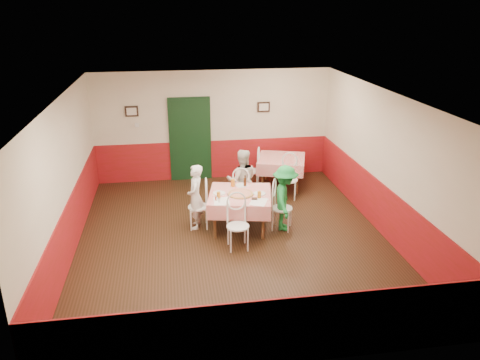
{
  "coord_description": "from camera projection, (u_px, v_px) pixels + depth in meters",
  "views": [
    {
      "loc": [
        -1.13,
        -8.11,
        4.34
      ],
      "look_at": [
        0.22,
        0.44,
        1.05
      ],
      "focal_mm": 35.0,
      "sensor_mm": 36.0,
      "label": 1
    }
  ],
  "objects": [
    {
      "name": "wainscot_back",
      "position": [
        214.0,
        159.0,
        12.24
      ],
      "size": [
        6.0,
        0.03,
        1.0
      ],
      "primitive_type": "cube",
      "color": "maroon",
      "rests_on": "ground"
    },
    {
      "name": "second_table",
      "position": [
        281.0,
        172.0,
        11.67
      ],
      "size": [
        1.4,
        1.4,
        0.77
      ],
      "primitive_type": "cube",
      "rotation": [
        0.0,
        0.0,
        -0.31
      ],
      "color": "red",
      "rests_on": "ground"
    },
    {
      "name": "left_wall",
      "position": [
        64.0,
        180.0,
        8.27
      ],
      "size": [
        0.1,
        7.0,
        2.8
      ],
      "primitive_type": "cube",
      "color": "beige",
      "rests_on": "ground"
    },
    {
      "name": "wainscot_front",
      "position": [
        272.0,
        333.0,
        5.8
      ],
      "size": [
        6.0,
        0.03,
        1.0
      ],
      "primitive_type": "cube",
      "color": "maroon",
      "rests_on": "ground"
    },
    {
      "name": "chair_right",
      "position": [
        282.0,
        208.0,
        9.44
      ],
      "size": [
        0.55,
        0.55,
        0.9
      ],
      "primitive_type": null,
      "rotation": [
        0.0,
        0.0,
        1.17
      ],
      "color": "white",
      "rests_on": "ground"
    },
    {
      "name": "thermostat",
      "position": [
        137.0,
        125.0,
        11.58
      ],
      "size": [
        0.1,
        0.03,
        0.1
      ],
      "primitive_type": "cube",
      "color": "white",
      "rests_on": "back_wall"
    },
    {
      "name": "glass_a",
      "position": [
        219.0,
        195.0,
        9.11
      ],
      "size": [
        0.09,
        0.09,
        0.13
      ],
      "primitive_type": "cylinder",
      "rotation": [
        0.0,
        0.0,
        -0.2
      ],
      "color": "#BF7219",
      "rests_on": "main_table"
    },
    {
      "name": "diner_left",
      "position": [
        196.0,
        197.0,
        9.44
      ],
      "size": [
        0.4,
        0.54,
        1.34
      ],
      "primitive_type": "imported",
      "rotation": [
        0.0,
        0.0,
        -1.74
      ],
      "color": "gray",
      "rests_on": "ground"
    },
    {
      "name": "plate_right",
      "position": [
        260.0,
        193.0,
        9.35
      ],
      "size": [
        0.3,
        0.3,
        0.01
      ],
      "primitive_type": "cylinder",
      "rotation": [
        0.0,
        0.0,
        -0.2
      ],
      "color": "white",
      "rests_on": "main_table"
    },
    {
      "name": "wainscot_left",
      "position": [
        72.0,
        226.0,
        8.59
      ],
      "size": [
        0.03,
        7.0,
        1.0
      ],
      "primitive_type": "cube",
      "color": "maroon",
      "rests_on": "ground"
    },
    {
      "name": "chair_second_b",
      "position": [
        289.0,
        180.0,
        10.95
      ],
      "size": [
        0.53,
        0.53,
        0.9
      ],
      "primitive_type": null,
      "rotation": [
        0.0,
        0.0,
        -0.31
      ],
      "color": "white",
      "rests_on": "ground"
    },
    {
      "name": "door",
      "position": [
        190.0,
        140.0,
        11.92
      ],
      "size": [
        0.96,
        0.06,
        2.1
      ],
      "primitive_type": "cube",
      "color": "black",
      "rests_on": "ground"
    },
    {
      "name": "plate_far",
      "position": [
        241.0,
        186.0,
        9.75
      ],
      "size": [
        0.3,
        0.3,
        0.01
      ],
      "primitive_type": "cylinder",
      "rotation": [
        0.0,
        0.0,
        -0.2
      ],
      "color": "white",
      "rests_on": "main_table"
    },
    {
      "name": "picture_left",
      "position": [
        132.0,
        111.0,
        11.44
      ],
      "size": [
        0.32,
        0.03,
        0.26
      ],
      "primitive_type": "cube",
      "color": "black",
      "rests_on": "back_wall"
    },
    {
      "name": "chair_far",
      "position": [
        242.0,
        192.0,
        10.27
      ],
      "size": [
        0.51,
        0.51,
        0.9
      ],
      "primitive_type": null,
      "rotation": [
        0.0,
        0.0,
        2.88
      ],
      "color": "white",
      "rests_on": "ground"
    },
    {
      "name": "menu_right",
      "position": [
        258.0,
        202.0,
        8.98
      ],
      "size": [
        0.43,
        0.49,
        0.0
      ],
      "primitive_type": "cube",
      "rotation": [
        0.0,
        0.0,
        -0.41
      ],
      "color": "white",
      "rests_on": "main_table"
    },
    {
      "name": "shaker_b",
      "position": [
        219.0,
        200.0,
        8.92
      ],
      "size": [
        0.04,
        0.04,
        0.09
      ],
      "primitive_type": "cylinder",
      "rotation": [
        0.0,
        0.0,
        -0.2
      ],
      "color": "silver",
      "rests_on": "main_table"
    },
    {
      "name": "beer_bottle",
      "position": [
        245.0,
        181.0,
        9.69
      ],
      "size": [
        0.07,
        0.07,
        0.22
      ],
      "primitive_type": "cylinder",
      "rotation": [
        0.0,
        0.0,
        -0.2
      ],
      "color": "#381C0A",
      "rests_on": "main_table"
    },
    {
      "name": "glass_b",
      "position": [
        259.0,
        195.0,
        9.14
      ],
      "size": [
        0.08,
        0.08,
        0.13
      ],
      "primitive_type": "cylinder",
      "rotation": [
        0.0,
        0.0,
        -0.2
      ],
      "color": "#BF7219",
      "rests_on": "main_table"
    },
    {
      "name": "wallet",
      "position": [
        254.0,
        199.0,
        9.09
      ],
      "size": [
        0.13,
        0.11,
        0.02
      ],
      "primitive_type": "cube",
      "rotation": [
        0.0,
        0.0,
        -0.2
      ],
      "color": "black",
      "rests_on": "main_table"
    },
    {
      "name": "front_wall",
      "position": [
        274.0,
        271.0,
        5.47
      ],
      "size": [
        6.0,
        0.1,
        2.8
      ],
      "primitive_type": "cube",
      "color": "beige",
      "rests_on": "ground"
    },
    {
      "name": "pizza",
      "position": [
        240.0,
        194.0,
        9.31
      ],
      "size": [
        0.59,
        0.59,
        0.03
      ],
      "primitive_type": "cylinder",
      "rotation": [
        0.0,
        0.0,
        -0.2
      ],
      "color": "#B74723",
      "rests_on": "main_table"
    },
    {
      "name": "diner_right",
      "position": [
        285.0,
        198.0,
        9.36
      ],
      "size": [
        0.68,
        0.96,
        1.35
      ],
      "primitive_type": "imported",
      "rotation": [
        0.0,
        0.0,
        1.35
      ],
      "color": "gray",
      "rests_on": "ground"
    },
    {
      "name": "wainscot_right",
      "position": [
        378.0,
        205.0,
        9.45
      ],
      "size": [
        0.03,
        7.0,
        1.0
      ],
      "primitive_type": "cube",
      "color": "maroon",
      "rests_on": "ground"
    },
    {
      "name": "ceiling",
      "position": [
        232.0,
        96.0,
        8.2
      ],
      "size": [
        7.0,
        7.0,
        0.0
      ],
      "primitive_type": "plane",
      "color": "white",
      "rests_on": "back_wall"
    },
    {
      "name": "main_table",
      "position": [
        240.0,
        211.0,
        9.5
      ],
      "size": [
        1.44,
        1.44,
        0.77
      ],
      "primitive_type": "cube",
      "rotation": [
        0.0,
        0.0,
        -0.2
      ],
      "color": "red",
      "rests_on": "ground"
    },
    {
      "name": "right_wall",
      "position": [
        384.0,
        163.0,
        9.14
      ],
      "size": [
        0.1,
        7.0,
        2.8
      ],
      "primitive_type": "cube",
      "color": "beige",
      "rests_on": "ground"
    },
    {
      "name": "glass_c",
      "position": [
        233.0,
        183.0,
        9.7
      ],
      "size": [
        0.1,
        0.1,
        0.15
      ],
      "primitive_type": "cylinder",
      "rotation": [
        0.0,
        0.0,
        -0.2
      ],
      "color": "#BF7219",
      "rests_on": "main_table"
    },
    {
      "name": "back_wall",
      "position": [
        213.0,
        126.0,
        11.93
      ],
      "size": [
        6.0,
        0.1,
        2.8
      ],
      "primitive_type": "cube",
      "color": "beige",
      "rests_on": "ground"
    },
    {
      "name": "diner_far",
      "position": [
        242.0,
        180.0,
        10.23
      ],
      "size": [
        0.73,
        0.59,
        1.4
      ],
      "primitive_type": "imported",
      "rotation": [
        0.0,
        0.0,
        3.05
      ],
      "color": "gray",
      "rests_on": "ground"
    },
    {
      "name": "shaker_a",
      "position": [
        217.0,
        199.0,
        9.0
      ],
      "size": [
        0.04,
        0.04,
        0.09
      ],
      "primitive_type": "cylinder",
      "rotation": [
        0.0,
        0.0,
        -0.2
      ],
      "color": "silver",
      "rests_on": "main_table"
    },
    {
      "name": "chair_left",
      "position": [
        198.0,
        207.0,
        9.51
      ],
      "size": [
        0.44,
        0.44,
        0.9
      ],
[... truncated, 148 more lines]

